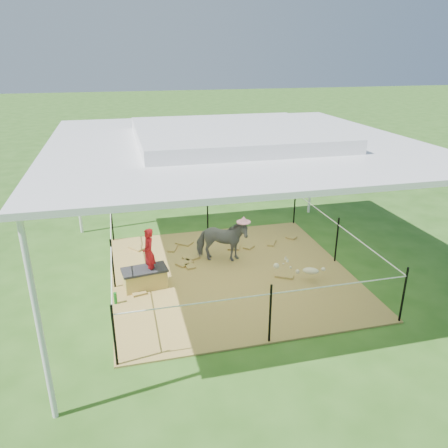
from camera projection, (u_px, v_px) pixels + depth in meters
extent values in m
plane|color=#2D5919|center=(231.00, 274.00, 8.68)|extent=(90.00, 90.00, 0.00)
cube|color=brown|center=(231.00, 274.00, 8.67)|extent=(4.60, 4.60, 0.03)
cylinder|color=silver|center=(76.00, 181.00, 10.24)|extent=(0.07, 0.07, 2.60)
cylinder|color=silver|center=(312.00, 166.00, 11.58)|extent=(0.07, 0.07, 2.60)
cylinder|color=silver|center=(39.00, 326.00, 4.82)|extent=(0.07, 0.07, 2.60)
cube|color=white|center=(232.00, 142.00, 7.71)|extent=(6.30, 6.30, 0.08)
cube|color=white|center=(232.00, 133.00, 7.65)|extent=(3.30, 3.30, 0.22)
cylinder|color=black|center=(112.00, 221.00, 10.02)|extent=(0.04, 0.04, 1.00)
cylinder|color=black|center=(208.00, 213.00, 10.53)|extent=(0.04, 0.04, 1.00)
cylinder|color=black|center=(295.00, 206.00, 11.03)|extent=(0.04, 0.04, 1.00)
cylinder|color=black|center=(113.00, 264.00, 7.99)|extent=(0.04, 0.04, 1.00)
cylinder|color=black|center=(337.00, 241.00, 9.00)|extent=(0.04, 0.04, 1.00)
cylinder|color=black|center=(114.00, 336.00, 5.96)|extent=(0.04, 0.04, 1.00)
cylinder|color=black|center=(270.00, 314.00, 6.46)|extent=(0.04, 0.04, 1.00)
cylinder|color=black|center=(403.00, 295.00, 6.97)|extent=(0.04, 0.04, 1.00)
cylinder|color=white|center=(207.00, 199.00, 10.40)|extent=(4.50, 0.02, 0.02)
cylinder|color=white|center=(271.00, 294.00, 6.33)|extent=(4.50, 0.02, 0.02)
cylinder|color=white|center=(338.00, 225.00, 8.87)|extent=(0.02, 4.50, 0.02)
cylinder|color=white|center=(111.00, 247.00, 7.86)|extent=(0.02, 4.50, 0.02)
cube|color=#AD953F|center=(145.00, 279.00, 8.09)|extent=(0.81, 0.48, 0.34)
cube|color=black|center=(144.00, 270.00, 8.02)|extent=(0.87, 0.53, 0.04)
imported|color=red|center=(148.00, 248.00, 7.88)|extent=(0.26, 0.36, 0.92)
cylinder|color=#186C1D|center=(115.00, 298.00, 7.58)|extent=(0.07, 0.07, 0.21)
imported|color=#4B4B50|center=(222.00, 241.00, 9.01)|extent=(1.17, 0.79, 0.91)
cylinder|color=pink|center=(222.00, 217.00, 8.82)|extent=(0.28, 0.28, 0.13)
cylinder|color=#1738AD|center=(308.00, 170.00, 14.61)|extent=(0.61, 0.61, 0.87)
cube|color=brown|center=(231.00, 162.00, 15.95)|extent=(2.24, 1.98, 0.77)
cube|color=brown|center=(292.00, 153.00, 17.57)|extent=(2.01, 1.74, 0.70)
imported|color=#2F56B0|center=(223.00, 158.00, 15.81)|extent=(0.64, 0.57, 1.11)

